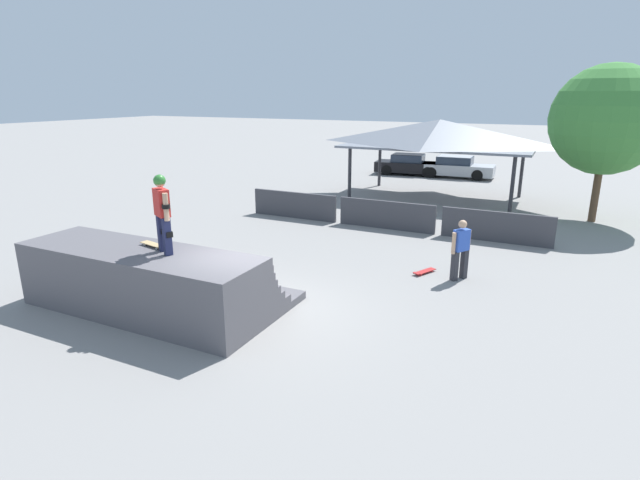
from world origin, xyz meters
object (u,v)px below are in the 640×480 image
object	(u,v)px
bystander_walking	(461,247)
tree_beside_pavilion	(607,120)
skater_on_deck	(162,209)
parked_car_black	(409,165)
skateboard_on_ground	(424,271)
skateboard_on_deck	(154,245)
parked_car_silver	(456,167)

from	to	relation	value
bystander_walking	tree_beside_pavilion	distance (m)	9.94
skater_on_deck	bystander_walking	world-z (taller)	skater_on_deck
parked_car_black	skater_on_deck	bearing A→B (deg)	-92.74
skater_on_deck	parked_car_black	bearing A→B (deg)	121.93
tree_beside_pavilion	parked_car_black	world-z (taller)	tree_beside_pavilion
skater_on_deck	skateboard_on_ground	world-z (taller)	skater_on_deck
skateboard_on_ground	parked_car_black	distance (m)	18.04
skateboard_on_deck	skater_on_deck	bearing A→B (deg)	-9.53
parked_car_silver	parked_car_black	bearing A→B (deg)	-178.19
skater_on_deck	bystander_walking	bearing A→B (deg)	73.45
skater_on_deck	tree_beside_pavilion	bearing A→B (deg)	87.10
skateboard_on_ground	parked_car_silver	world-z (taller)	parked_car_silver
skateboard_on_ground	parked_car_black	world-z (taller)	parked_car_black
skater_on_deck	skateboard_on_deck	world-z (taller)	skater_on_deck
bystander_walking	parked_car_silver	xyz separation A→B (m)	(-3.61, 17.38, -0.32)
parked_car_black	parked_car_silver	bearing A→B (deg)	-1.77
skateboard_on_ground	parked_car_silver	bearing A→B (deg)	-146.18
skateboard_on_deck	parked_car_black	xyz separation A→B (m)	(-0.52, 22.23, -0.96)
skateboard_on_deck	bystander_walking	size ratio (longest dim) A/B	0.47
skater_on_deck	parked_car_black	size ratio (longest dim) A/B	0.41
skateboard_on_ground	bystander_walking	bearing A→B (deg)	113.89
skateboard_on_ground	parked_car_black	bearing A→B (deg)	-137.13
skateboard_on_ground	skater_on_deck	bearing A→B (deg)	-14.94
parked_car_black	parked_car_silver	distance (m)	2.85
bystander_walking	tree_beside_pavilion	bearing A→B (deg)	-168.62
bystander_walking	parked_car_black	xyz separation A→B (m)	(-6.45, 17.20, -0.32)
bystander_walking	parked_car_silver	bearing A→B (deg)	-135.57
parked_car_silver	bystander_walking	bearing A→B (deg)	-80.15
tree_beside_pavilion	skateboard_on_ground	bearing A→B (deg)	-116.54
bystander_walking	parked_car_black	bearing A→B (deg)	-126.74
skateboard_on_ground	parked_car_silver	xyz separation A→B (m)	(-2.65, 17.36, 0.54)
parked_car_black	skateboard_on_ground	bearing A→B (deg)	-77.73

